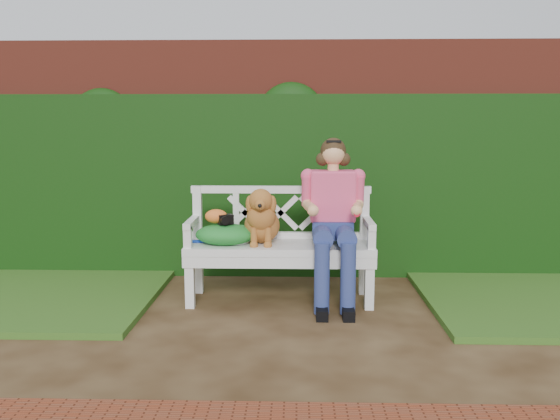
{
  "coord_description": "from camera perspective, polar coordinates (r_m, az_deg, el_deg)",
  "views": [
    {
      "loc": [
        0.06,
        -3.85,
        1.44
      ],
      "look_at": [
        -0.07,
        0.84,
        0.75
      ],
      "focal_mm": 38.0,
      "sensor_mm": 36.0,
      "label": 1
    }
  ],
  "objects": [
    {
      "name": "green_bag",
      "position": [
        4.77,
        -5.26,
        -2.28
      ],
      "size": [
        0.53,
        0.44,
        0.16
      ],
      "primitive_type": null,
      "rotation": [
        0.0,
        0.0,
        0.15
      ],
      "color": "green",
      "rests_on": "garden_bench"
    },
    {
      "name": "brick_wall",
      "position": [
        5.76,
        1.04,
        5.0
      ],
      "size": [
        10.0,
        0.3,
        2.2
      ],
      "primitive_type": "cube",
      "color": "maroon",
      "rests_on": "ground"
    },
    {
      "name": "garden_bench",
      "position": [
        4.84,
        0.0,
        -5.98
      ],
      "size": [
        1.64,
        0.8,
        0.48
      ],
      "primitive_type": null,
      "rotation": [
        0.0,
        0.0,
        0.13
      ],
      "color": "white",
      "rests_on": "ground"
    },
    {
      "name": "tennis_racket",
      "position": [
        4.8,
        -4.92,
        -3.03
      ],
      "size": [
        0.57,
        0.35,
        0.03
      ],
      "primitive_type": null,
      "rotation": [
        0.0,
        0.0,
        0.26
      ],
      "color": "white",
      "rests_on": "garden_bench"
    },
    {
      "name": "ground",
      "position": [
        4.11,
        0.72,
        -12.13
      ],
      "size": [
        60.0,
        60.0,
        0.0
      ],
      "primitive_type": "plane",
      "color": "black"
    },
    {
      "name": "grass_left",
      "position": [
        5.53,
        -25.03,
        -7.25
      ],
      "size": [
        2.6,
        2.0,
        0.05
      ],
      "primitive_type": "cube",
      "color": "#24491A",
      "rests_on": "ground"
    },
    {
      "name": "dog",
      "position": [
        4.73,
        -1.77,
        -0.5
      ],
      "size": [
        0.44,
        0.5,
        0.46
      ],
      "primitive_type": null,
      "rotation": [
        0.0,
        0.0,
        -0.36
      ],
      "color": "#9F653D",
      "rests_on": "garden_bench"
    },
    {
      "name": "camera_item",
      "position": [
        4.73,
        -5.28,
        -0.89
      ],
      "size": [
        0.14,
        0.13,
        0.08
      ],
      "primitive_type": "cube",
      "rotation": [
        0.0,
        0.0,
        0.41
      ],
      "color": "black",
      "rests_on": "green_bag"
    },
    {
      "name": "ivy_hedge",
      "position": [
        5.56,
        1.01,
        2.29
      ],
      "size": [
        10.0,
        0.18,
        1.7
      ],
      "primitive_type": "cube",
      "color": "#0D3409",
      "rests_on": "ground"
    },
    {
      "name": "baseball_glove",
      "position": [
        4.76,
        -6.15,
        -0.61
      ],
      "size": [
        0.22,
        0.2,
        0.11
      ],
      "primitive_type": "ellipsoid",
      "rotation": [
        0.0,
        0.0,
        0.42
      ],
      "color": "orange",
      "rests_on": "green_bag"
    },
    {
      "name": "seated_woman",
      "position": [
        4.75,
        5.1,
        -1.48
      ],
      "size": [
        0.56,
        0.73,
        1.26
      ],
      "primitive_type": null,
      "rotation": [
        0.0,
        0.0,
        -0.04
      ],
      "color": "red",
      "rests_on": "ground"
    }
  ]
}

